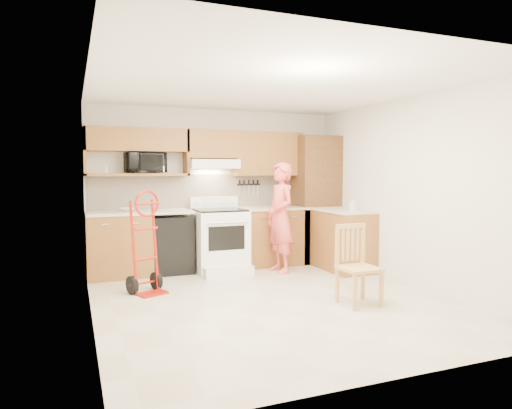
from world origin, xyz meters
TOP-DOWN VIEW (x-y plane):
  - floor at (0.00, 0.00)m, footprint 4.00×4.50m
  - ceiling at (0.00, 0.00)m, footprint 4.00×4.50m
  - wall_back at (0.00, 2.26)m, footprint 4.00×0.02m
  - wall_front at (0.00, -2.26)m, footprint 4.00×0.02m
  - wall_left at (-2.01, 0.00)m, footprint 0.02×4.50m
  - wall_right at (2.01, 0.00)m, footprint 0.02×4.50m
  - backsplash at (0.00, 2.23)m, footprint 3.92×0.03m
  - lower_cab_left at (-1.55, 1.95)m, footprint 0.90×0.60m
  - dishwasher at (-0.80, 1.95)m, footprint 0.60×0.60m
  - lower_cab_right at (0.83, 1.95)m, footprint 1.14×0.60m
  - countertop_left at (-1.25, 1.95)m, footprint 1.50×0.63m
  - countertop_right at (0.83, 1.95)m, footprint 1.14×0.63m
  - cab_return_right at (1.70, 1.15)m, footprint 0.60×1.00m
  - countertop_return at (1.70, 1.15)m, footprint 0.63×1.00m
  - pantry_tall at (1.65, 1.95)m, footprint 0.70×0.60m
  - upper_cab_left at (-1.25, 2.08)m, footprint 1.50×0.33m
  - upper_shelf_mw at (-1.25, 2.08)m, footprint 1.50×0.33m
  - upper_cab_center at (-0.12, 2.08)m, footprint 0.76×0.33m
  - upper_cab_right at (0.83, 2.08)m, footprint 1.14×0.33m
  - range_hood at (-0.12, 2.02)m, footprint 0.76×0.46m
  - knife_strip at (0.55, 2.21)m, footprint 0.40×0.05m
  - microwave at (-1.14, 2.08)m, footprint 0.60×0.44m
  - range at (-0.09, 1.68)m, footprint 0.76×1.00m
  - person at (0.73, 1.35)m, footprint 0.42×0.62m
  - hand_truck at (-1.31, 0.85)m, footprint 0.58×0.56m
  - dining_chair at (0.85, -0.54)m, footprint 0.41×0.45m
  - soap_bottle at (1.70, 0.87)m, footprint 0.10×0.10m
  - bowl at (-1.42, 1.95)m, footprint 0.27×0.27m

SIDE VIEW (x-z plane):
  - floor at x=0.00m, z-range -0.02..0.00m
  - dishwasher at x=-0.80m, z-range 0.00..0.85m
  - lower_cab_left at x=-1.55m, z-range 0.00..0.90m
  - lower_cab_right at x=0.83m, z-range 0.00..0.90m
  - cab_return_right at x=1.70m, z-range 0.00..0.90m
  - dining_chair at x=0.85m, z-range 0.00..0.91m
  - range at x=-0.09m, z-range 0.00..1.12m
  - hand_truck at x=-1.31m, z-range 0.00..1.16m
  - person at x=0.73m, z-range 0.00..1.65m
  - countertop_left at x=-1.25m, z-range 0.90..0.94m
  - countertop_right at x=0.83m, z-range 0.90..0.94m
  - countertop_return at x=1.70m, z-range 0.90..0.94m
  - bowl at x=-1.42m, z-range 0.94..0.99m
  - soap_bottle at x=1.70m, z-range 0.94..1.13m
  - pantry_tall at x=1.65m, z-range 0.00..2.10m
  - backsplash at x=0.00m, z-range 0.92..1.48m
  - knife_strip at x=0.55m, z-range 1.09..1.39m
  - wall_back at x=0.00m, z-range 0.00..2.50m
  - wall_front at x=0.00m, z-range 0.00..2.50m
  - wall_left at x=-2.01m, z-range 0.00..2.50m
  - wall_right at x=2.01m, z-range 0.00..2.50m
  - upper_shelf_mw at x=-1.25m, z-range 1.45..1.49m
  - range_hood at x=-0.12m, z-range 1.56..1.70m
  - microwave at x=-1.14m, z-range 1.49..1.80m
  - upper_cab_right at x=0.83m, z-range 1.45..2.15m
  - upper_cab_center at x=-0.12m, z-range 1.72..2.16m
  - upper_cab_left at x=-1.25m, z-range 1.81..2.15m
  - ceiling at x=0.00m, z-range 2.50..2.52m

